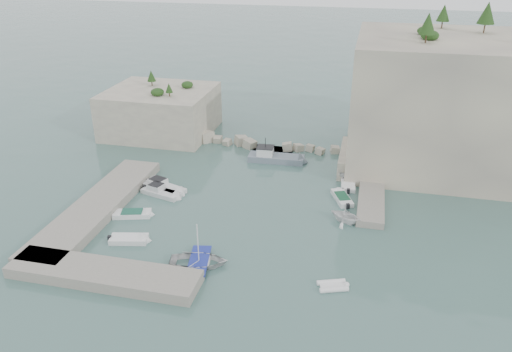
% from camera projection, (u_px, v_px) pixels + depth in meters
% --- Properties ---
extents(ground, '(400.00, 400.00, 0.00)m').
position_uv_depth(ground, '(244.00, 223.00, 54.67)').
color(ground, '#486C66').
rests_on(ground, ground).
extents(cliff_east, '(26.00, 22.00, 17.00)m').
position_uv_depth(cliff_east, '(452.00, 103.00, 66.57)').
color(cliff_east, beige).
rests_on(cliff_east, ground).
extents(cliff_terrace, '(8.00, 10.00, 2.50)m').
position_uv_depth(cliff_terrace, '(370.00, 160.00, 67.32)').
color(cliff_terrace, beige).
rests_on(cliff_terrace, ground).
extents(outcrop_west, '(16.00, 14.00, 7.00)m').
position_uv_depth(outcrop_west, '(161.00, 111.00, 79.27)').
color(outcrop_west, beige).
rests_on(outcrop_west, ground).
extents(quay_west, '(5.00, 24.00, 1.10)m').
position_uv_depth(quay_west, '(98.00, 206.00, 57.03)').
color(quay_west, '#9E9689').
rests_on(quay_west, ground).
extents(quay_south, '(18.00, 4.00, 1.10)m').
position_uv_depth(quay_south, '(104.00, 274.00, 45.47)').
color(quay_south, '#9E9689').
rests_on(quay_south, ground).
extents(ledge_east, '(3.00, 16.00, 0.80)m').
position_uv_depth(ledge_east, '(372.00, 192.00, 60.54)').
color(ledge_east, '#9E9689').
rests_on(ledge_east, ground).
extents(breakwater, '(28.00, 3.00, 1.40)m').
position_uv_depth(breakwater, '(274.00, 144.00, 73.94)').
color(breakwater, beige).
rests_on(breakwater, ground).
extents(motorboat_c, '(4.86, 2.86, 0.70)m').
position_uv_depth(motorboat_c, '(132.00, 216.00, 56.15)').
color(motorboat_c, white).
rests_on(motorboat_c, ground).
extents(motorboat_a, '(6.89, 4.13, 1.40)m').
position_uv_depth(motorboat_a, '(164.00, 190.00, 62.10)').
color(motorboat_a, silver).
rests_on(motorboat_a, ground).
extents(motorboat_b, '(5.87, 3.29, 1.40)m').
position_uv_depth(motorboat_b, '(162.00, 195.00, 60.81)').
color(motorboat_b, silver).
rests_on(motorboat_b, ground).
extents(motorboat_e, '(4.47, 2.57, 0.70)m').
position_uv_depth(motorboat_e, '(129.00, 241.00, 51.40)').
color(motorboat_e, white).
rests_on(motorboat_e, ground).
extents(rowboat, '(6.15, 4.89, 1.14)m').
position_uv_depth(rowboat, '(199.00, 265.00, 47.69)').
color(rowboat, silver).
rests_on(rowboat, ground).
extents(inflatable_dinghy, '(3.15, 2.28, 0.44)m').
position_uv_depth(inflatable_dinghy, '(332.00, 287.00, 44.59)').
color(inflatable_dinghy, white).
rests_on(inflatable_dinghy, ground).
extents(tender_east_a, '(4.62, 4.36, 1.93)m').
position_uv_depth(tender_east_a, '(345.00, 222.00, 54.94)').
color(tender_east_a, white).
rests_on(tender_east_a, ground).
extents(tender_east_b, '(3.18, 4.85, 0.70)m').
position_uv_depth(tender_east_b, '(342.00, 200.00, 59.61)').
color(tender_east_b, white).
rests_on(tender_east_b, ground).
extents(tender_east_c, '(2.10, 5.36, 0.70)m').
position_uv_depth(tender_east_c, '(348.00, 185.00, 63.34)').
color(tender_east_c, white).
rests_on(tender_east_c, ground).
extents(tender_east_d, '(4.57, 2.09, 1.71)m').
position_uv_depth(tender_east_d, '(354.00, 181.00, 64.37)').
color(tender_east_d, silver).
rests_on(tender_east_d, ground).
extents(work_boat, '(8.61, 2.91, 2.20)m').
position_uv_depth(work_boat, '(276.00, 161.00, 70.10)').
color(work_boat, slate).
rests_on(work_boat, ground).
extents(rowboat_mast, '(0.10, 0.10, 4.20)m').
position_uv_depth(rowboat_mast, '(198.00, 241.00, 46.55)').
color(rowboat_mast, white).
rests_on(rowboat_mast, rowboat).
extents(vegetation, '(53.48, 13.88, 13.40)m').
position_uv_depth(vegetation, '(421.00, 27.00, 64.83)').
color(vegetation, '#1E4219').
rests_on(vegetation, ground).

